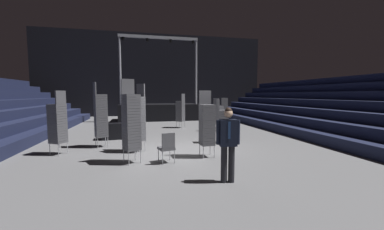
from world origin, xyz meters
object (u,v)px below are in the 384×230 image
(chair_stack_mid_left, at_px, (101,115))
(chair_stack_front_right, at_px, (58,123))
(chair_stack_mid_right, at_px, (137,118))
(man_with_tie, at_px, (228,140))
(chair_stack_rear_left, at_px, (223,113))
(chair_stack_mid_centre, at_px, (222,121))
(chair_stack_rear_right, at_px, (180,111))
(equipment_road_case, at_px, (112,131))
(chair_stack_front_left, at_px, (131,121))
(stage_riser, at_px, (159,111))
(chair_stack_rear_centre, at_px, (207,124))
(chair_stack_aisle_left, at_px, (218,115))
(loose_chair_near_man, at_px, (167,146))

(chair_stack_mid_left, bearing_deg, chair_stack_front_right, -76.57)
(chair_stack_mid_left, relative_size, chair_stack_mid_right, 1.03)
(man_with_tie, relative_size, chair_stack_rear_left, 0.95)
(man_with_tie, xyz_separation_m, chair_stack_mid_centre, (1.43, 4.33, -0.08))
(chair_stack_rear_right, relative_size, equipment_road_case, 2.37)
(man_with_tie, relative_size, chair_stack_mid_left, 0.70)
(chair_stack_front_right, bearing_deg, chair_stack_rear_left, -29.09)
(chair_stack_rear_left, bearing_deg, chair_stack_front_right, -148.12)
(chair_stack_front_left, distance_m, chair_stack_mid_right, 1.40)
(stage_riser, bearing_deg, equipment_road_case, -109.70)
(chair_stack_mid_centre, bearing_deg, chair_stack_rear_right, -162.93)
(chair_stack_rear_left, relative_size, chair_stack_rear_centre, 0.85)
(equipment_road_case, bearing_deg, stage_riser, 70.30)
(man_with_tie, relative_size, equipment_road_case, 1.99)
(chair_stack_mid_right, bearing_deg, chair_stack_aisle_left, -89.78)
(chair_stack_rear_centre, distance_m, loose_chair_near_man, 1.56)
(chair_stack_aisle_left, bearing_deg, chair_stack_mid_left, -88.90)
(chair_stack_front_left, xyz_separation_m, chair_stack_rear_left, (5.31, 6.35, -0.34))
(chair_stack_rear_centre, bearing_deg, man_with_tie, 82.27)
(chair_stack_mid_left, xyz_separation_m, equipment_road_case, (0.22, 1.60, -0.91))
(man_with_tie, bearing_deg, loose_chair_near_man, -47.74)
(loose_chair_near_man, bearing_deg, man_with_tie, -70.58)
(chair_stack_front_left, xyz_separation_m, chair_stack_mid_right, (0.16, 1.39, -0.04))
(chair_stack_mid_left, height_order, chair_stack_aisle_left, chair_stack_mid_left)
(chair_stack_rear_right, height_order, chair_stack_rear_centre, chair_stack_rear_centre)
(chair_stack_aisle_left, xyz_separation_m, loose_chair_near_man, (-3.58, -5.59, -0.41))
(chair_stack_front_right, distance_m, chair_stack_rear_right, 7.59)
(man_with_tie, bearing_deg, chair_stack_rear_right, -84.00)
(stage_riser, xyz_separation_m, chair_stack_mid_centre, (1.94, -9.72, 0.19))
(chair_stack_front_right, xyz_separation_m, chair_stack_rear_right, (5.27, 5.47, -0.04))
(chair_stack_rear_left, xyz_separation_m, chair_stack_rear_centre, (-2.88, -6.20, 0.17))
(stage_riser, xyz_separation_m, chair_stack_rear_left, (3.55, -5.57, 0.19))
(chair_stack_mid_centre, bearing_deg, chair_stack_mid_right, -71.31)
(chair_stack_mid_centre, distance_m, chair_stack_rear_left, 4.45)
(chair_stack_mid_centre, distance_m, chair_stack_rear_centre, 2.42)
(chair_stack_mid_right, relative_size, chair_stack_rear_right, 1.16)
(chair_stack_mid_left, height_order, equipment_road_case, chair_stack_mid_left)
(chair_stack_rear_right, bearing_deg, chair_stack_aisle_left, -93.74)
(stage_riser, distance_m, chair_stack_mid_left, 9.92)
(chair_stack_mid_centre, relative_size, loose_chair_near_man, 1.99)
(chair_stack_rear_centre, xyz_separation_m, equipment_road_case, (-3.47, 3.93, -0.74))
(chair_stack_aisle_left, bearing_deg, stage_riser, 178.82)
(stage_riser, xyz_separation_m, loose_chair_near_man, (-0.72, -12.19, -0.22))
(chair_stack_mid_left, distance_m, chair_stack_mid_centre, 4.99)
(chair_stack_front_left, bearing_deg, chair_stack_rear_left, -156.28)
(equipment_road_case, bearing_deg, chair_stack_rear_left, 19.64)
(chair_stack_mid_right, height_order, chair_stack_rear_left, chair_stack_mid_right)
(chair_stack_mid_left, xyz_separation_m, chair_stack_aisle_left, (5.89, 2.84, -0.34))
(chair_stack_mid_left, distance_m, chair_stack_rear_right, 6.09)
(chair_stack_front_left, distance_m, chair_stack_rear_centre, 2.44)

